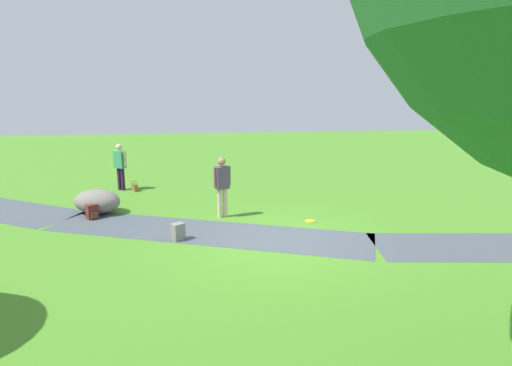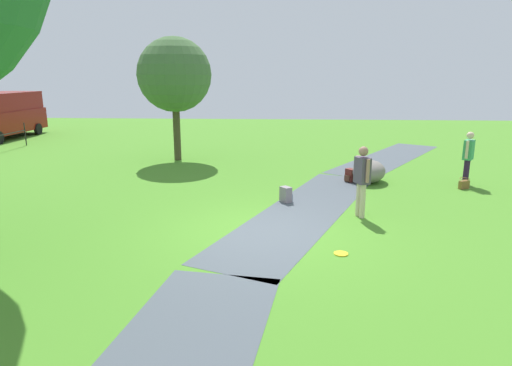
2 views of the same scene
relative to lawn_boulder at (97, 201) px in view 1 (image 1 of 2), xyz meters
name	(u,v)px [view 1 (image 1 of 2)]	position (x,y,z in m)	size (l,w,h in m)	color
ground_plane	(279,243)	(-4.63, 3.00, -0.34)	(48.00, 48.00, 0.00)	#478525
footpath_segment_mid	(206,232)	(-2.98, 2.04, -0.33)	(8.10, 4.62, 0.01)	#464E56
lawn_boulder	(97,201)	(0.00, 0.00, 0.00)	(1.59, 1.39, 0.67)	slate
woman_with_handbag	(120,164)	(-0.19, -2.81, 0.58)	(0.44, 0.40, 1.59)	#2B1837
man_near_boulder	(222,183)	(-3.45, 0.82, 0.61)	(0.49, 0.36, 1.64)	beige
handbag_on_grass	(135,187)	(-0.66, -2.59, -0.20)	(0.37, 0.37, 0.31)	brown
backpack_by_boulder	(92,212)	(0.01, 0.55, -0.14)	(0.35, 0.35, 0.40)	maroon
spare_backpack_on_lawn	(178,232)	(-2.33, 2.52, -0.14)	(0.35, 0.35, 0.40)	gray
frisbee_on_grass	(310,221)	(-5.71, 1.53, -0.33)	(0.27, 0.27, 0.02)	gold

